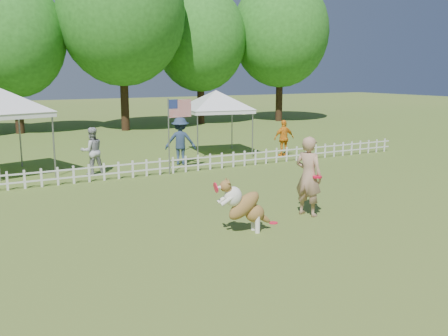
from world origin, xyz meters
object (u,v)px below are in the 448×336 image
handler (309,176)px  frisbee_on_turf (273,223)px  canopy_tent_right (216,123)px  spectator_b (180,141)px  spectator_a (92,151)px  spectator_c (284,138)px  dog (245,206)px  flag_pole (169,137)px

handler → frisbee_on_turf: bearing=78.0°
canopy_tent_right → frisbee_on_turf: bearing=-101.6°
frisbee_on_turf → spectator_b: 8.41m
handler → spectator_a: bearing=3.7°
spectator_c → dog: bearing=57.4°
dog → canopy_tent_right: size_ratio=0.46×
flag_pole → frisbee_on_turf: bearing=-101.2°
handler → spectator_b: size_ratio=1.09×
canopy_tent_right → spectator_b: bearing=-138.5°
spectator_a → spectator_c: (8.22, -0.12, -0.05)m
handler → spectator_b: 8.10m
canopy_tent_right → spectator_a: size_ratio=1.64×
spectator_a → spectator_b: bearing=-179.2°
canopy_tent_right → flag_pole: 4.75m
canopy_tent_right → spectator_a: bearing=-154.4°
flag_pole → spectator_b: 2.02m
dog → spectator_c: bearing=57.3°
canopy_tent_right → flag_pole: canopy_tent_right is taller
canopy_tent_right → handler: bearing=-95.7°
dog → spectator_c: (6.91, 8.17, 0.15)m
canopy_tent_right → flag_pole: bearing=-129.6°
spectator_b → canopy_tent_right: bearing=-122.0°
flag_pole → spectator_b: (1.15, 1.61, -0.42)m
frisbee_on_turf → canopy_tent_right: size_ratio=0.08×
spectator_a → spectator_b: (3.53, 0.26, 0.09)m
dog → spectator_a: size_ratio=0.76×
frisbee_on_turf → canopy_tent_right: 10.55m
spectator_a → dog: bearing=95.7°
handler → flag_pole: (-1.07, 6.49, 0.34)m
spectator_b → spectator_c: (4.69, -0.38, -0.14)m
frisbee_on_turf → handler: bearing=8.0°
handler → frisbee_on_turf: size_ratio=9.51×
spectator_c → frisbee_on_turf: bearing=60.7°
spectator_a → handler: bearing=110.4°
dog → spectator_b: 8.84m
flag_pole → spectator_c: 5.99m
spectator_b → frisbee_on_turf: bearing=106.7°
canopy_tent_right → spectator_c: 3.05m
spectator_b → spectator_a: bearing=29.3°
frisbee_on_turf → dog: bearing=-163.6°
canopy_tent_right → spectator_c: bearing=-31.3°
dog → frisbee_on_turf: dog is taller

